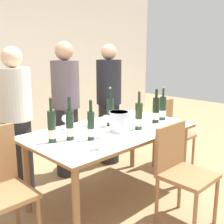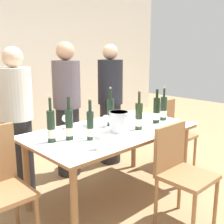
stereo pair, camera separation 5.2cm
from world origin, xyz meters
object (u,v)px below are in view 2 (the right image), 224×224
wine_glass_1 (65,119)px  wine_glass_3 (122,119)px  wine_bottle_3 (69,125)px  chair_right_end (171,129)px  wine_bottle_1 (164,109)px  wine_bottle_5 (139,117)px  person_guest_right (110,105)px  wine_glass_2 (85,126)px  person_host (18,124)px  wine_glass_0 (106,119)px  wine_glass_4 (98,138)px  person_guest_left (67,110)px  wine_bottle_4 (110,113)px  wine_bottle_6 (156,111)px  ice_bucket (119,121)px  wine_bottle_2 (51,127)px  chair_near_front (180,167)px  dining_table (112,136)px  wine_bottle_0 (90,126)px

wine_glass_1 → wine_glass_3: 0.58m
wine_bottle_3 → chair_right_end: (1.64, 0.06, -0.38)m
wine_bottle_1 → wine_glass_3: wine_bottle_1 is taller
wine_bottle_5 → person_guest_right: bearing=63.0°
wine_glass_2 → person_host: size_ratio=0.10×
wine_bottle_1 → wine_glass_2: wine_bottle_1 is taller
wine_bottle_5 → wine_glass_0: 0.34m
wine_bottle_3 → wine_glass_4: bearing=-87.3°
person_host → person_guest_left: (0.67, 0.08, 0.03)m
wine_glass_1 → person_guest_right: person_guest_right is taller
wine_glass_4 → wine_bottle_4: bearing=38.7°
wine_bottle_5 → person_guest_left: size_ratio=0.25×
wine_glass_3 → wine_bottle_6: bearing=-16.7°
wine_glass_0 → wine_glass_4: bearing=-137.8°
wine_bottle_3 → wine_bottle_6: wine_bottle_3 is taller
wine_glass_2 → wine_bottle_1: bearing=-4.9°
wine_glass_4 → chair_right_end: wine_glass_4 is taller
wine_bottle_6 → wine_glass_3: bearing=163.3°
ice_bucket → wine_bottle_2: 0.67m
wine_glass_1 → chair_near_front: 1.20m
wine_bottle_5 → wine_glass_3: size_ratio=2.89×
dining_table → wine_bottle_0: wine_bottle_0 is taller
dining_table → wine_bottle_2: wine_bottle_2 is taller
wine_bottle_5 → wine_bottle_4: bearing=109.6°
wine_bottle_0 → wine_bottle_6: wine_bottle_0 is taller
wine_bottle_2 → person_guest_right: bearing=26.4°
person_guest_left → person_guest_right: person_guest_left is taller
wine_glass_3 → wine_glass_4: (-0.60, -0.31, 0.00)m
wine_glass_3 → wine_glass_4: same height
wine_bottle_0 → wine_glass_4: bearing=-116.2°
chair_right_end → wine_bottle_4: bearing=178.0°
wine_bottle_6 → wine_glass_2: wine_bottle_6 is taller
wine_bottle_6 → person_host: (-1.18, 0.86, -0.10)m
wine_bottle_1 → wine_bottle_5: (-0.49, -0.06, 0.00)m
wine_bottle_0 → wine_bottle_1: bearing=-0.7°
wine_glass_4 → wine_bottle_1: bearing=10.5°
person_guest_left → chair_right_end: bearing=-32.6°
ice_bucket → wine_bottle_5: size_ratio=0.50×
dining_table → person_host: 0.98m
chair_near_front → dining_table: bearing=101.5°
wine_bottle_3 → person_guest_right: size_ratio=0.24×
wine_bottle_3 → wine_glass_3: wine_bottle_3 is taller
wine_bottle_6 → chair_right_end: bearing=20.2°
wine_bottle_3 → wine_glass_0: wine_bottle_3 is taller
wine_bottle_5 → wine_glass_0: (-0.19, 0.28, -0.04)m
wine_bottle_0 → wine_bottle_4: wine_bottle_4 is taller
wine_bottle_1 → wine_glass_0: size_ratio=2.88×
chair_right_end → chair_near_front: (-1.00, -0.79, 0.02)m
wine_glass_0 → person_host: (-0.66, 0.62, -0.05)m
wine_bottle_3 → chair_right_end: 1.68m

